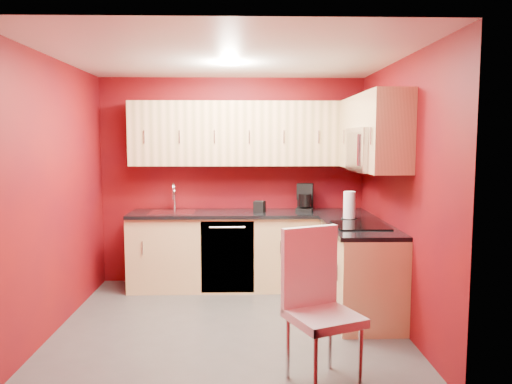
{
  "coord_description": "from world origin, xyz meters",
  "views": [
    {
      "loc": [
        0.13,
        -4.62,
        1.75
      ],
      "look_at": [
        0.26,
        0.55,
        1.21
      ],
      "focal_mm": 35.0,
      "sensor_mm": 36.0,
      "label": 1
    }
  ],
  "objects_px": {
    "dining_chair": "(324,309)",
    "sink": "(173,209)",
    "napkin_holder": "(259,207)",
    "paper_towel": "(349,205)",
    "microwave": "(373,150)",
    "coffee_maker": "(304,197)"
  },
  "relations": [
    {
      "from": "microwave",
      "to": "paper_towel",
      "type": "distance_m",
      "value": 0.75
    },
    {
      "from": "microwave",
      "to": "paper_towel",
      "type": "height_order",
      "value": "microwave"
    },
    {
      "from": "microwave",
      "to": "napkin_holder",
      "type": "bearing_deg",
      "value": 138.05
    },
    {
      "from": "microwave",
      "to": "coffee_maker",
      "type": "bearing_deg",
      "value": 116.45
    },
    {
      "from": "microwave",
      "to": "dining_chair",
      "type": "bearing_deg",
      "value": -116.37
    },
    {
      "from": "sink",
      "to": "dining_chair",
      "type": "relative_size",
      "value": 0.46
    },
    {
      "from": "sink",
      "to": "dining_chair",
      "type": "xyz_separation_m",
      "value": [
        1.4,
        -2.4,
        -0.38
      ]
    },
    {
      "from": "coffee_maker",
      "to": "dining_chair",
      "type": "relative_size",
      "value": 0.29
    },
    {
      "from": "coffee_maker",
      "to": "napkin_holder",
      "type": "distance_m",
      "value": 0.56
    },
    {
      "from": "dining_chair",
      "to": "sink",
      "type": "bearing_deg",
      "value": 97.2
    },
    {
      "from": "sink",
      "to": "napkin_holder",
      "type": "relative_size",
      "value": 4.0
    },
    {
      "from": "sink",
      "to": "dining_chair",
      "type": "bearing_deg",
      "value": -59.77
    },
    {
      "from": "sink",
      "to": "microwave",
      "type": "bearing_deg",
      "value": -25.6
    },
    {
      "from": "paper_towel",
      "to": "dining_chair",
      "type": "relative_size",
      "value": 0.27
    },
    {
      "from": "microwave",
      "to": "sink",
      "type": "bearing_deg",
      "value": 154.4
    },
    {
      "from": "sink",
      "to": "paper_towel",
      "type": "xyz_separation_m",
      "value": [
        1.96,
        -0.58,
        0.11
      ]
    },
    {
      "from": "paper_towel",
      "to": "napkin_holder",
      "type": "bearing_deg",
      "value": 149.81
    },
    {
      "from": "paper_towel",
      "to": "sink",
      "type": "bearing_deg",
      "value": 163.39
    },
    {
      "from": "microwave",
      "to": "napkin_holder",
      "type": "xyz_separation_m",
      "value": [
        -1.07,
        0.97,
        -0.69
      ]
    },
    {
      "from": "microwave",
      "to": "dining_chair",
      "type": "xyz_separation_m",
      "value": [
        -0.69,
        -1.4,
        -1.1
      ]
    },
    {
      "from": "napkin_holder",
      "to": "paper_towel",
      "type": "relative_size",
      "value": 0.44
    },
    {
      "from": "napkin_holder",
      "to": "paper_towel",
      "type": "bearing_deg",
      "value": -30.19
    }
  ]
}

